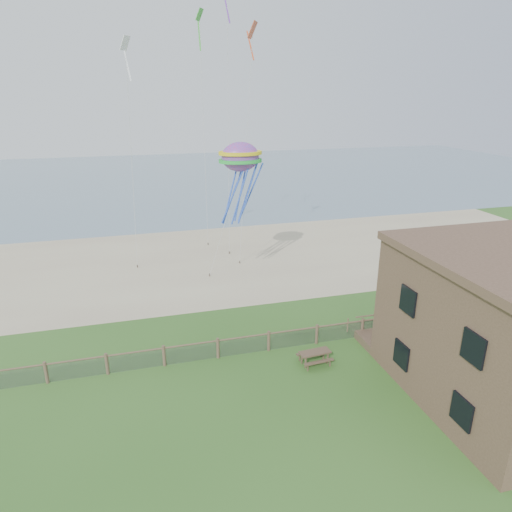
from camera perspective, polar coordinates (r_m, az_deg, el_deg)
The scene contains 10 objects.
ground at distance 22.64m, azimuth 6.26°, elevation -19.29°, with size 160.00×160.00×0.00m, color #2E581E.
sand_beach at distance 41.37m, azimuth -4.85°, elevation -0.45°, with size 72.00×20.00×0.02m, color tan.
ocean at distance 83.74m, azimuth -10.57°, elevation 9.60°, with size 160.00×68.00×0.02m, color slate.
chainlink_fence at distance 26.98m, azimuth 1.60°, elevation -10.70°, with size 36.20×0.20×1.25m, color brown, non-canonical shape.
motel_deck at distance 32.26m, azimuth 25.08°, elevation -7.95°, with size 15.00×2.00×0.50m, color brown.
picnic_table at distance 26.09m, azimuth 7.35°, elevation -12.51°, with size 1.73×1.31×0.73m, color brown, non-canonical shape.
octopus_kite at distance 32.89m, azimuth -1.94°, elevation 9.46°, with size 3.09×2.18×6.36m, color #F32655, non-canonical shape.
kite_white at distance 34.22m, azimuth -15.94°, elevation 23.09°, with size 0.99×0.70×2.37m, color white, non-canonical shape.
kite_red at distance 34.12m, azimuth -0.44°, elevation 25.63°, with size 1.16×0.70×2.11m, color #D95126, non-canonical shape.
kite_green at distance 39.45m, azimuth -7.02°, elevation 26.71°, with size 0.94×0.70×2.42m, color green, non-canonical shape.
Camera 1 is at (-6.87, -16.24, 14.20)m, focal length 32.00 mm.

